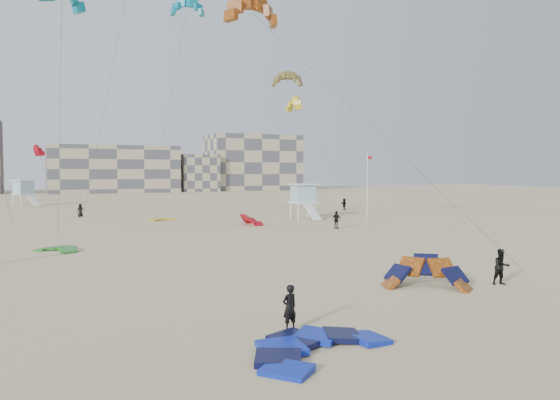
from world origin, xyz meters
name	(u,v)px	position (x,y,z in m)	size (l,w,h in m)	color
ground	(295,320)	(0.00, 0.00, 0.00)	(320.00, 320.00, 0.00)	beige
kite_ground_blue	(318,352)	(-0.88, -3.44, 0.00)	(4.43, 4.62, 0.58)	#1A1DE4
kite_ground_orange	(426,288)	(8.04, 2.54, 0.00)	(3.88, 3.28, 2.25)	#D35F14
kite_ground_green	(58,251)	(-7.23, 22.11, 0.00)	(2.91, 3.07, 0.50)	#2C8E27
kite_ground_red_far	(251,225)	(11.52, 34.12, 0.00)	(3.27, 2.98, 1.73)	#BE0000
kite_ground_yellow	(163,221)	(4.26, 42.51, 0.00)	(2.81, 2.95, 0.39)	gold
kitesurfer_main	(290,308)	(-0.71, -1.05, 0.79)	(0.58, 0.38, 1.58)	black
kitesurfer_b	(502,267)	(11.74, 1.58, 0.86)	(0.84, 0.65, 1.73)	black
kitesurfer_d	(336,220)	(17.53, 27.25, 0.84)	(0.99, 0.41, 1.68)	black
kitesurfer_e	(80,210)	(-3.74, 50.88, 0.81)	(0.79, 0.51, 1.61)	black
kitesurfer_f	(344,204)	(31.38, 48.99, 0.81)	(1.51, 0.48, 1.63)	black
kite_fly_orange	(252,13)	(7.44, 23.27, 18.00)	(6.48, 25.09, 18.37)	#D35F14
kite_fly_olive	(287,80)	(18.99, 41.57, 16.24)	(4.81, 15.38, 16.71)	brown
kite_fly_yellow	(294,105)	(26.27, 54.87, 15.10)	(7.26, 3.79, 15.30)	gold
kite_fly_teal_b	(187,9)	(10.10, 53.55, 26.74)	(7.24, 4.97, 27.00)	#1087AA
kite_fly_red	(39,151)	(-8.02, 65.73, 8.23)	(3.72, 8.77, 8.53)	#BE0000
lifeguard_tower_near	(303,201)	(19.64, 38.52, 2.00)	(2.97, 5.55, 4.03)	white
lifeguard_tower_far	(23,193)	(-10.30, 77.52, 2.03)	(3.98, 6.15, 4.09)	white
flagpole	(367,184)	(26.63, 35.86, 3.95)	(0.61, 0.09, 7.50)	white
condo_mid	(113,169)	(10.00, 130.00, 6.00)	(32.00, 16.00, 12.00)	tan
condo_east	(253,163)	(50.00, 132.00, 8.00)	(26.00, 14.00, 16.00)	tan
condo_fill_right	(197,173)	(32.00, 128.00, 5.00)	(10.00, 10.00, 10.00)	tan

